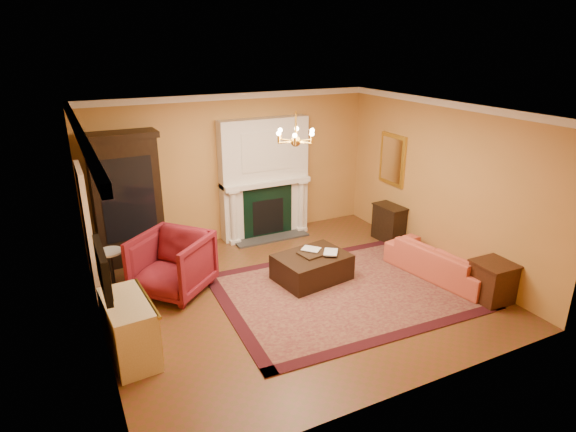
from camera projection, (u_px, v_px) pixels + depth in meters
floor at (295, 293)px, 8.06m from camera, size 6.00×5.50×0.02m
ceiling at (296, 110)px, 7.01m from camera, size 6.00×5.50×0.02m
wall_back at (234, 168)px, 9.86m from camera, size 6.00×0.02×3.00m
wall_front at (411, 283)px, 5.21m from camera, size 6.00×0.02×3.00m
wall_left at (91, 241)px, 6.28m from camera, size 0.02×5.50×3.00m
wall_right at (442, 184)px, 8.79m from camera, size 0.02×5.50×3.00m
fireplace at (265, 181)px, 10.05m from camera, size 1.90×0.70×2.50m
crown_molding at (269, 107)px, 7.84m from camera, size 6.00×5.50×0.12m
doorway at (88, 230)px, 7.89m from camera, size 0.08×1.05×2.10m
tv_panel at (103, 269)px, 5.86m from camera, size 0.09×0.95×0.58m
gilt_mirror at (392, 160)px, 9.90m from camera, size 0.06×0.76×1.05m
chandelier at (296, 137)px, 7.15m from camera, size 0.63×0.55×0.53m
oriental_rug at (344, 291)px, 8.07m from camera, size 4.19×3.22×0.02m
china_cabinet at (127, 202)px, 8.83m from camera, size 1.19×0.58×2.35m
wingback_armchair at (172, 261)px, 7.88m from camera, size 1.49×1.50×1.12m
pedestal_table at (112, 268)px, 7.91m from camera, size 0.42×0.42×0.75m
commode at (129, 329)px, 6.30m from camera, size 0.61×1.15×0.83m
coral_sofa at (442, 256)px, 8.49m from camera, size 0.92×2.07×0.78m
end_table at (492, 283)px, 7.70m from camera, size 0.56×0.56×0.64m
console_table at (389, 224)px, 10.03m from camera, size 0.43×0.68×0.73m
leather_ottoman at (312, 267)px, 8.40m from camera, size 1.33×1.05×0.45m
ottoman_tray at (313, 253)px, 8.36m from camera, size 0.53×0.45×0.03m
book_a at (309, 244)px, 8.30m from camera, size 0.19×0.17×0.31m
book_b at (324, 244)px, 8.30m from camera, size 0.20×0.15×0.32m
topiary_left at (242, 173)px, 9.71m from camera, size 0.15×0.15×0.39m
topiary_right at (295, 164)px, 10.20m from camera, size 0.17×0.17×0.47m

